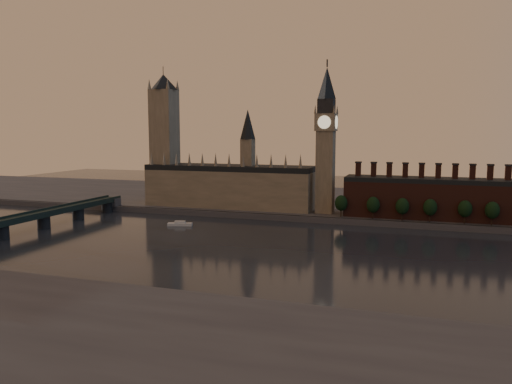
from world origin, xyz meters
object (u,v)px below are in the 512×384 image
(victoria_tower, at_px, (165,135))
(river_boat, at_px, (180,224))
(big_ben, at_px, (326,138))
(westminster_bridge, at_px, (20,222))

(victoria_tower, bearing_deg, river_boat, -54.87)
(river_boat, bearing_deg, big_ben, 18.63)
(victoria_tower, relative_size, river_boat, 6.51)
(victoria_tower, xyz_separation_m, big_ben, (130.00, -5.00, -2.26))
(big_ben, height_order, river_boat, big_ben)
(river_boat, bearing_deg, westminster_bridge, -162.13)
(river_boat, bearing_deg, victoria_tower, 109.06)
(westminster_bridge, bearing_deg, river_boat, 33.94)
(victoria_tower, height_order, river_boat, victoria_tower)
(victoria_tower, height_order, big_ben, victoria_tower)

